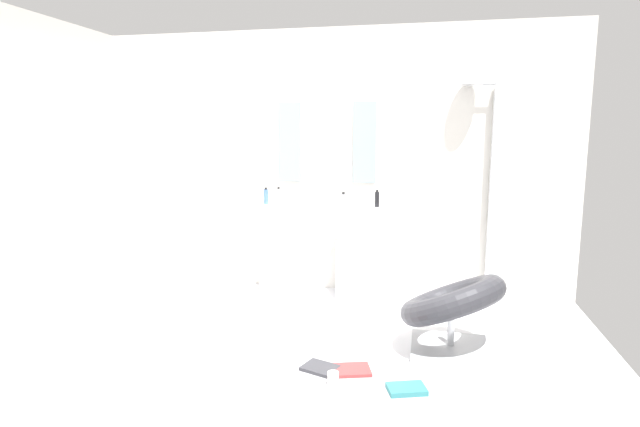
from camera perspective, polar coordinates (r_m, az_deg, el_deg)
The scene contains 18 objects.
ground_plane at distance 3.91m, azimuth -3.94°, elevation -15.39°, with size 4.80×3.60×0.04m, color silver.
rear_partition at distance 5.17m, azimuth 0.87°, elevation 5.78°, with size 4.80×0.10×2.60m, color silver.
pedestal_sink_left at distance 5.08m, azimuth -4.02°, elevation -3.58°, with size 0.47×0.47×1.01m.
pedestal_sink_right at distance 4.93m, azimuth 4.49°, elevation -3.97°, with size 0.47×0.47×1.01m.
vanity_mirror_left at distance 5.18m, azimuth -3.42°, elevation 7.98°, with size 0.22×0.03×0.79m, color #8C9EA8.
vanity_mirror_right at distance 5.04m, azimuth 4.99°, elevation 7.93°, with size 0.22×0.03×0.79m, color #8C9EA8.
shower_column at distance 5.02m, azimuth 19.03°, elevation 2.65°, with size 0.49×0.24×2.05m.
lounge_chair at distance 3.86m, azimuth 14.53°, elevation -10.08°, with size 1.06×1.06×0.65m.
towel_rack at distance 4.54m, azimuth -18.82°, elevation -3.75°, with size 0.37×0.22×0.95m.
area_rug at distance 3.51m, azimuth 4.40°, elevation -17.98°, with size 1.27×0.69×0.01m, color #B2B2B7.
magazine_red at distance 3.58m, azimuth 3.42°, elevation -17.07°, with size 0.27×0.19×0.02m, color #B73838.
magazine_charcoal at distance 3.60m, azimuth 0.02°, elevation -16.89°, with size 0.23×0.18×0.02m, color #38383D.
magazine_teal at distance 3.38m, azimuth 9.66°, elevation -18.78°, with size 0.23×0.15×0.03m, color teal.
coffee_mug at distance 3.39m, azimuth 1.47°, elevation -18.01°, with size 0.07×0.07×0.09m, color white.
soap_bottle_blue at distance 4.97m, azimuth -6.06°, elevation 1.90°, with size 0.05×0.05×0.16m.
soap_bottle_grey at distance 4.79m, azimuth 2.63°, elevation 1.52°, with size 0.05×0.05×0.14m.
soap_bottle_white at distance 5.14m, azimuth -4.66°, elevation 2.08°, with size 0.04×0.04×0.15m.
soap_bottle_black at distance 4.79m, azimuth 6.39°, elevation 1.61°, with size 0.04×0.04×0.16m.
Camera 1 is at (0.98, -3.42, 1.60)m, focal length 28.62 mm.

